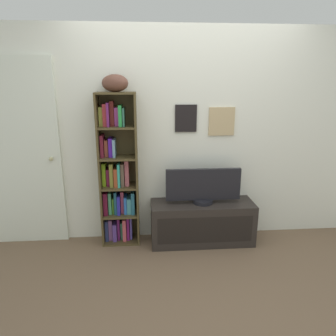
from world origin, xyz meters
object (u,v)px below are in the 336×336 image
object	(u,v)px
bookshelf	(117,177)
television	(203,186)
tv_stand	(202,222)
door	(22,155)
football	(115,83)

from	to	relation	value
bookshelf	television	bearing A→B (deg)	-6.27
tv_stand	door	distance (m)	2.08
tv_stand	door	size ratio (longest dim) A/B	0.57
tv_stand	television	size ratio (longest dim) A/B	1.39
bookshelf	football	bearing A→B (deg)	-55.81
television	door	world-z (taller)	door
football	television	distance (m)	1.41
television	door	bearing A→B (deg)	174.83
television	tv_stand	bearing A→B (deg)	-90.00
bookshelf	door	world-z (taller)	door
bookshelf	tv_stand	size ratio (longest dim) A/B	1.46
tv_stand	door	bearing A→B (deg)	174.79
television	door	size ratio (longest dim) A/B	0.41
football	door	size ratio (longest dim) A/B	0.14
tv_stand	football	bearing A→B (deg)	175.36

